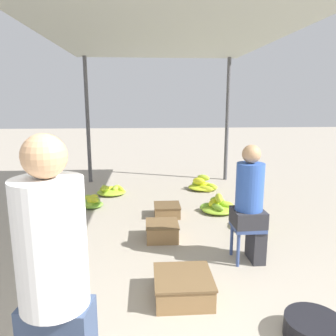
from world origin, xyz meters
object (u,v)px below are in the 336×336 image
object	(u,v)px
banana_pile_left_0	(92,201)
crate_mid	(167,210)
banana_pile_left_1	(112,191)
crate_near	(183,287)
banana_pile_right_1	(248,223)
vendor_foreground	(55,288)
banana_pile_right_2	(217,206)
crate_far	(162,231)
vendor_seated	(251,202)
basin_black	(314,329)
banana_pile_right_0	(204,185)
stool	(247,232)

from	to	relation	value
banana_pile_left_0	crate_mid	bearing A→B (deg)	-21.84
banana_pile_left_1	crate_near	distance (m)	3.57
crate_mid	banana_pile_right_1	bearing A→B (deg)	-27.35
vendor_foreground	crate_near	distance (m)	1.58
banana_pile_left_0	banana_pile_right_2	world-z (taller)	banana_pile_right_2
banana_pile_right_2	vendor_foreground	bearing A→B (deg)	-115.08
banana_pile_left_1	crate_far	size ratio (longest dim) A/B	1.30
vendor_seated	banana_pile_right_1	world-z (taller)	vendor_seated
basin_black	banana_pile_right_2	distance (m)	2.88
vendor_foreground	banana_pile_right_2	xyz separation A→B (m)	(1.61, 3.44, -0.75)
banana_pile_right_2	crate_far	xyz separation A→B (m)	(-0.94, -0.98, 0.01)
banana_pile_right_1	crate_far	size ratio (longest dim) A/B	1.11
banana_pile_left_1	crate_mid	world-z (taller)	banana_pile_left_1
basin_black	banana_pile_right_0	bearing A→B (deg)	91.38
banana_pile_right_2	crate_mid	size ratio (longest dim) A/B	1.46
stool	banana_pile_right_2	xyz separation A→B (m)	(0.02, 1.62, -0.24)
banana_pile_right_1	crate_near	xyz separation A→B (m)	(-1.10, -1.59, 0.03)
basin_black	stool	bearing A→B (deg)	96.14
basin_black	banana_pile_right_0	distance (m)	4.22
vendor_foreground	banana_pile_right_0	world-z (taller)	vendor_foreground
banana_pile_left_0	banana_pile_left_1	bearing A→B (deg)	71.05
banana_pile_right_0	crate_near	world-z (taller)	banana_pile_right_0
vendor_seated	basin_black	xyz separation A→B (m)	(0.12, -1.26, -0.61)
crate_mid	basin_black	bearing A→B (deg)	-71.20
basin_black	banana_pile_left_0	bearing A→B (deg)	123.80
stool	crate_mid	distance (m)	1.71
crate_near	vendor_foreground	bearing A→B (deg)	-124.57
banana_pile_right_1	crate_far	world-z (taller)	banana_pile_right_1
crate_near	banana_pile_left_0	bearing A→B (deg)	115.07
banana_pile_left_0	crate_near	distance (m)	2.94
banana_pile_right_1	crate_near	distance (m)	1.94
stool	banana_pile_right_1	xyz separation A→B (m)	(0.31, 0.92, -0.26)
vendor_seated	crate_near	world-z (taller)	vendor_seated
vendor_seated	banana_pile_right_2	distance (m)	1.72
vendor_seated	basin_black	bearing A→B (deg)	-84.73
vendor_seated	banana_pile_left_1	size ratio (longest dim) A/B	2.41
banana_pile_left_0	banana_pile_right_0	bearing A→B (deg)	25.03
basin_black	banana_pile_left_1	size ratio (longest dim) A/B	0.81
basin_black	banana_pile_right_1	bearing A→B (deg)	85.50
banana_pile_right_2	banana_pile_right_1	bearing A→B (deg)	-67.73
banana_pile_right_1	crate_mid	distance (m)	1.25
vendor_foreground	stool	size ratio (longest dim) A/B	3.90
stool	banana_pile_left_0	xyz separation A→B (m)	(-2.04, 1.99, -0.23)
banana_pile_right_2	crate_mid	xyz separation A→B (m)	(-0.82, -0.12, -0.00)
vendor_seated	banana_pile_left_1	xyz separation A→B (m)	(-1.80, 2.76, -0.62)
banana_pile_right_0	banana_pile_left_1	bearing A→B (deg)	-173.59
stool	basin_black	bearing A→B (deg)	-83.86
vendor_foreground	banana_pile_right_1	distance (m)	3.42
stool	crate_mid	world-z (taller)	stool
vendor_seated	banana_pile_right_0	distance (m)	3.02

